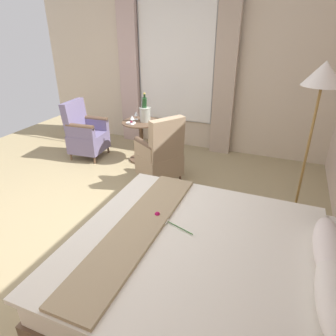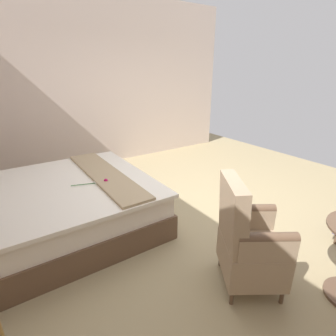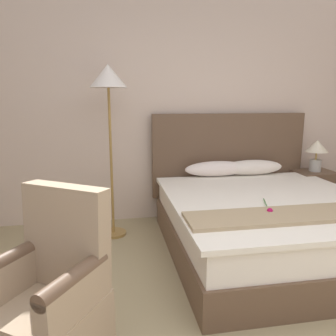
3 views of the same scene
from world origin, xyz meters
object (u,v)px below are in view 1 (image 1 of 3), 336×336
object	(u,v)px
snack_plate	(131,123)
armchair_facing_bed	(86,134)
wine_glass_near_bucket	(136,114)
wine_glass_near_edge	(132,118)
floor_lamp_brass	(321,88)
armchair_by_window	(161,155)
side_table_round	(141,139)
bed	(212,274)
champagne_bucket	(145,112)

from	to	relation	value
snack_plate	armchair_facing_bed	xyz separation A→B (m)	(0.09, -0.86, -0.27)
wine_glass_near_bucket	wine_glass_near_edge	distance (m)	0.28
floor_lamp_brass	armchair_by_window	xyz separation A→B (m)	(-0.34, -1.84, -1.15)
side_table_round	bed	bearing A→B (deg)	37.21
floor_lamp_brass	bed	bearing A→B (deg)	-22.67
floor_lamp_brass	armchair_by_window	bearing A→B (deg)	-100.59
wine_glass_near_edge	champagne_bucket	bearing A→B (deg)	153.75
floor_lamp_brass	armchair_by_window	size ratio (longest dim) A/B	1.79
wine_glass_near_bucket	snack_plate	distance (m)	0.23
side_table_round	snack_plate	distance (m)	0.35
floor_lamp_brass	snack_plate	distance (m)	2.87
wine_glass_near_edge	armchair_facing_bed	size ratio (longest dim) A/B	0.15
wine_glass_near_bucket	bed	bearing A→B (deg)	38.05
wine_glass_near_edge	bed	bearing A→B (deg)	40.18
wine_glass_near_edge	snack_plate	world-z (taller)	wine_glass_near_edge
side_table_round	wine_glass_near_bucket	distance (m)	0.42
side_table_round	wine_glass_near_bucket	bearing A→B (deg)	-124.15
armchair_facing_bed	floor_lamp_brass	bearing A→B (deg)	77.49
floor_lamp_brass	snack_plate	size ratio (longest dim) A/B	11.34
bed	armchair_by_window	xyz separation A→B (m)	(-1.82, -1.23, 0.11)
snack_plate	floor_lamp_brass	bearing A→B (deg)	71.74
floor_lamp_brass	wine_glass_near_edge	distance (m)	2.77
wine_glass_near_edge	armchair_by_window	size ratio (longest dim) A/B	0.14
side_table_round	wine_glass_near_edge	distance (m)	0.45
snack_plate	armchair_by_window	bearing A→B (deg)	55.62
snack_plate	bed	bearing A→B (deg)	40.31
floor_lamp_brass	wine_glass_near_edge	size ratio (longest dim) A/B	12.36
side_table_round	floor_lamp_brass	bearing A→B (deg)	68.33
wine_glass_near_bucket	armchair_facing_bed	distance (m)	0.97
champagne_bucket	armchair_by_window	size ratio (longest dim) A/B	0.46
wine_glass_near_bucket	wine_glass_near_edge	xyz separation A→B (m)	(0.27, 0.07, 0.02)
bed	floor_lamp_brass	distance (m)	2.03
snack_plate	armchair_by_window	size ratio (longest dim) A/B	0.16
side_table_round	armchair_facing_bed	size ratio (longest dim) A/B	0.70
floor_lamp_brass	wine_glass_near_bucket	size ratio (longest dim) A/B	13.90
bed	armchair_by_window	bearing A→B (deg)	-145.92
snack_plate	armchair_facing_bed	world-z (taller)	armchair_facing_bed
bed	armchair_by_window	distance (m)	2.20
bed	side_table_round	xyz separation A→B (m)	(-2.46, -1.87, 0.05)
side_table_round	armchair_facing_bed	bearing A→B (deg)	-77.20
floor_lamp_brass	champagne_bucket	size ratio (longest dim) A/B	3.88
floor_lamp_brass	snack_plate	xyz separation A→B (m)	(-0.85, -2.59, -0.90)
champagne_bucket	armchair_facing_bed	size ratio (longest dim) A/B	0.48
snack_plate	wine_glass_near_edge	bearing A→B (deg)	45.24
bed	side_table_round	distance (m)	3.09
champagne_bucket	armchair_by_window	xyz separation A→B (m)	(0.69, 0.58, -0.40)
snack_plate	armchair_by_window	xyz separation A→B (m)	(0.51, 0.74, -0.25)
bed	armchair_facing_bed	xyz separation A→B (m)	(-2.24, -2.84, 0.09)
wine_glass_near_bucket	armchair_by_window	size ratio (longest dim) A/B	0.13
side_table_round	champagne_bucket	distance (m)	0.46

